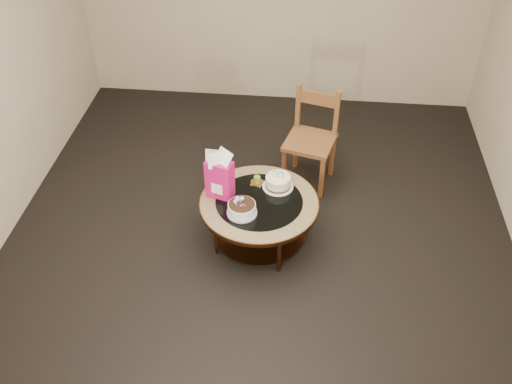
# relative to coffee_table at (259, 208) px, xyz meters

# --- Properties ---
(ground) EXTENTS (5.00, 5.00, 0.00)m
(ground) POSITION_rel_coffee_table_xyz_m (-0.00, 0.00, -0.38)
(ground) COLOR black
(ground) RESTS_ON ground
(room_walls) EXTENTS (4.52, 5.02, 2.61)m
(room_walls) POSITION_rel_coffee_table_xyz_m (-0.00, 0.00, 1.16)
(room_walls) COLOR #BCAF8E
(room_walls) RESTS_ON ground
(coffee_table) EXTENTS (1.02, 1.02, 0.46)m
(coffee_table) POSITION_rel_coffee_table_xyz_m (0.00, 0.00, 0.00)
(coffee_table) COLOR #593219
(coffee_table) RESTS_ON ground
(decorated_cake) EXTENTS (0.25, 0.25, 0.15)m
(decorated_cake) POSITION_rel_coffee_table_xyz_m (-0.13, -0.17, 0.13)
(decorated_cake) COLOR #B69ADA
(decorated_cake) RESTS_ON coffee_table
(cream_cake) EXTENTS (0.27, 0.27, 0.17)m
(cream_cake) POSITION_rel_coffee_table_xyz_m (0.14, 0.20, 0.13)
(cream_cake) COLOR silver
(cream_cake) RESTS_ON coffee_table
(gift_bag) EXTENTS (0.25, 0.21, 0.45)m
(gift_bag) POSITION_rel_coffee_table_xyz_m (-0.33, 0.04, 0.30)
(gift_bag) COLOR #ED166B
(gift_bag) RESTS_ON coffee_table
(pillar_candle) EXTENTS (0.11, 0.11, 0.08)m
(pillar_candle) POSITION_rel_coffee_table_xyz_m (-0.04, 0.23, 0.11)
(pillar_candle) COLOR #D1B456
(pillar_candle) RESTS_ON coffee_table
(dining_chair) EXTENTS (0.54, 0.54, 0.96)m
(dining_chair) POSITION_rel_coffee_table_xyz_m (0.41, 0.92, 0.11)
(dining_chair) COLOR brown
(dining_chair) RESTS_ON ground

